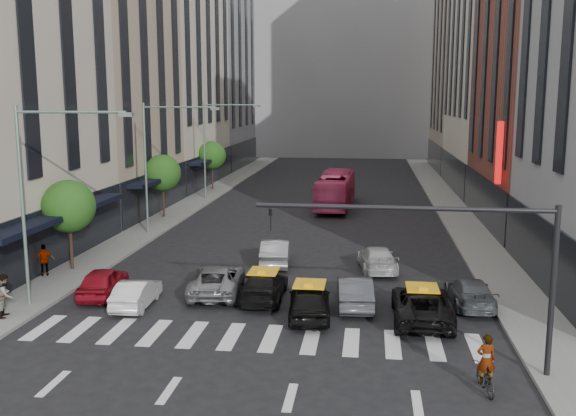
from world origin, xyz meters
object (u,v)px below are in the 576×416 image
(bus, at_px, (336,190))
(pedestrian_far, at_px, (44,260))
(taxi_left, at_px, (264,286))
(car_red, at_px, (103,282))
(car_white_front, at_px, (136,293))
(pedestrian_near, at_px, (5,295))
(streetlamp_near, at_px, (41,179))
(streetlamp_far, at_px, (214,137))
(taxi_center, at_px, (310,301))
(motorcycle, at_px, (485,378))
(streetlamp_mid, at_px, (158,151))

(bus, relative_size, pedestrian_far, 6.56)
(bus, height_order, pedestrian_far, bus)
(bus, bearing_deg, taxi_left, 88.08)
(car_red, xyz_separation_m, car_white_front, (2.15, -1.33, -0.07))
(taxi_left, xyz_separation_m, pedestrian_near, (-10.58, -4.15, 0.39))
(streetlamp_near, height_order, taxi_left, streetlamp_near)
(streetlamp_near, xyz_separation_m, streetlamp_far, (0.00, 32.00, 0.00))
(taxi_center, bearing_deg, pedestrian_far, -21.80)
(streetlamp_near, distance_m, bus, 31.47)
(motorcycle, relative_size, pedestrian_far, 1.01)
(taxi_left, bearing_deg, streetlamp_near, 12.79)
(streetlamp_mid, bearing_deg, motorcycle, -50.62)
(streetlamp_far, relative_size, taxi_center, 2.04)
(motorcycle, bearing_deg, streetlamp_mid, -58.66)
(taxi_left, height_order, pedestrian_near, pedestrian_near)
(car_red, height_order, taxi_center, taxi_center)
(streetlamp_mid, height_order, car_white_front, streetlamp_mid)
(car_white_front, distance_m, taxi_left, 5.89)
(car_red, bearing_deg, pedestrian_far, -36.53)
(streetlamp_mid, bearing_deg, pedestrian_near, -93.29)
(streetlamp_near, xyz_separation_m, bus, (11.51, 28.97, -4.35))
(taxi_left, distance_m, taxi_center, 3.28)
(taxi_center, distance_m, pedestrian_far, 15.15)
(pedestrian_near, distance_m, pedestrian_far, 6.48)
(pedestrian_near, bearing_deg, bus, -38.60)
(taxi_center, relative_size, pedestrian_near, 2.37)
(car_red, xyz_separation_m, pedestrian_far, (-4.33, 2.54, 0.29))
(streetlamp_near, distance_m, pedestrian_near, 5.24)
(streetlamp_near, xyz_separation_m, taxi_left, (9.56, 2.37, -5.22))
(car_white_front, height_order, bus, bus)
(motorcycle, bearing_deg, streetlamp_far, -72.51)
(bus, xyz_separation_m, pedestrian_near, (-12.53, -30.74, -0.47))
(streetlamp_far, height_order, car_red, streetlamp_far)
(pedestrian_far, bearing_deg, bus, -148.22)
(streetlamp_far, xyz_separation_m, pedestrian_far, (-2.56, -27.48, -4.90))
(taxi_center, distance_m, motorcycle, 9.00)
(pedestrian_near, bearing_deg, car_white_front, -80.36)
(taxi_center, xyz_separation_m, motorcycle, (6.33, -6.39, -0.30))
(pedestrian_far, bearing_deg, car_red, 121.25)
(car_white_front, xyz_separation_m, pedestrian_far, (-6.48, 3.87, 0.36))
(streetlamp_mid, relative_size, car_white_front, 2.33)
(streetlamp_mid, relative_size, car_red, 2.16)
(taxi_left, bearing_deg, streetlamp_far, -73.26)
(car_red, distance_m, taxi_left, 7.80)
(car_white_front, height_order, motorcycle, car_white_front)
(pedestrian_near, bearing_deg, car_red, -53.12)
(streetlamp_near, bearing_deg, pedestrian_near, -119.92)
(car_white_front, height_order, taxi_left, taxi_left)
(streetlamp_far, height_order, bus, streetlamp_far)
(pedestrian_far, bearing_deg, pedestrian_near, 75.41)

